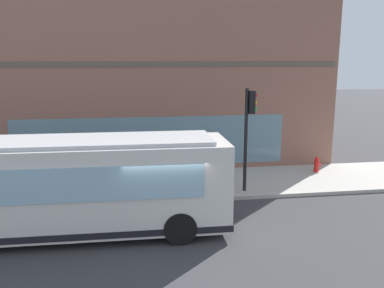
{
  "coord_description": "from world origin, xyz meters",
  "views": [
    {
      "loc": [
        -11.93,
        0.9,
        5.4
      ],
      "look_at": [
        2.73,
        -1.31,
        2.3
      ],
      "focal_mm": 37.29,
      "sensor_mm": 36.0,
      "label": 1
    }
  ],
  "objects_px": {
    "city_bus_nearside": "(67,187)",
    "pedestrian_near_hydrant": "(87,165)",
    "traffic_light_near_corner": "(249,120)",
    "pedestrian_walking_along_curb": "(87,156)",
    "newspaper_vending_box": "(168,181)",
    "fire_hydrant": "(317,164)"
  },
  "relations": [
    {
      "from": "city_bus_nearside",
      "to": "pedestrian_near_hydrant",
      "type": "distance_m",
      "value": 4.1
    },
    {
      "from": "city_bus_nearside",
      "to": "traffic_light_near_corner",
      "type": "bearing_deg",
      "value": -66.28
    },
    {
      "from": "city_bus_nearside",
      "to": "pedestrian_walking_along_curb",
      "type": "xyz_separation_m",
      "value": [
        5.84,
        0.02,
        -0.39
      ]
    },
    {
      "from": "city_bus_nearside",
      "to": "newspaper_vending_box",
      "type": "relative_size",
      "value": 11.2
    },
    {
      "from": "city_bus_nearside",
      "to": "fire_hydrant",
      "type": "distance_m",
      "value": 12.02
    },
    {
      "from": "city_bus_nearside",
      "to": "fire_hydrant",
      "type": "height_order",
      "value": "city_bus_nearside"
    },
    {
      "from": "traffic_light_near_corner",
      "to": "fire_hydrant",
      "type": "xyz_separation_m",
      "value": [
        2.25,
        -4.11,
        -2.56
      ]
    },
    {
      "from": "traffic_light_near_corner",
      "to": "pedestrian_walking_along_curb",
      "type": "xyz_separation_m",
      "value": [
        2.9,
        6.7,
        -1.9
      ]
    },
    {
      "from": "newspaper_vending_box",
      "to": "pedestrian_walking_along_curb",
      "type": "bearing_deg",
      "value": 53.34
    },
    {
      "from": "city_bus_nearside",
      "to": "newspaper_vending_box",
      "type": "bearing_deg",
      "value": -46.61
    },
    {
      "from": "traffic_light_near_corner",
      "to": "newspaper_vending_box",
      "type": "height_order",
      "value": "traffic_light_near_corner"
    },
    {
      "from": "city_bus_nearside",
      "to": "pedestrian_walking_along_curb",
      "type": "bearing_deg",
      "value": 0.16
    },
    {
      "from": "fire_hydrant",
      "to": "newspaper_vending_box",
      "type": "height_order",
      "value": "newspaper_vending_box"
    },
    {
      "from": "pedestrian_walking_along_curb",
      "to": "newspaper_vending_box",
      "type": "distance_m",
      "value": 4.35
    },
    {
      "from": "city_bus_nearside",
      "to": "traffic_light_near_corner",
      "type": "height_order",
      "value": "traffic_light_near_corner"
    },
    {
      "from": "traffic_light_near_corner",
      "to": "pedestrian_near_hydrant",
      "type": "height_order",
      "value": "traffic_light_near_corner"
    },
    {
      "from": "city_bus_nearside",
      "to": "pedestrian_near_hydrant",
      "type": "xyz_separation_m",
      "value": [
        4.08,
        -0.18,
        -0.35
      ]
    },
    {
      "from": "pedestrian_walking_along_curb",
      "to": "fire_hydrant",
      "type": "bearing_deg",
      "value": -93.43
    },
    {
      "from": "city_bus_nearside",
      "to": "fire_hydrant",
      "type": "xyz_separation_m",
      "value": [
        5.19,
        -10.8,
        -1.04
      ]
    },
    {
      "from": "pedestrian_near_hydrant",
      "to": "newspaper_vending_box",
      "type": "bearing_deg",
      "value": -104.08
    },
    {
      "from": "city_bus_nearside",
      "to": "fire_hydrant",
      "type": "bearing_deg",
      "value": -64.34
    },
    {
      "from": "pedestrian_near_hydrant",
      "to": "newspaper_vending_box",
      "type": "distance_m",
      "value": 3.42
    }
  ]
}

